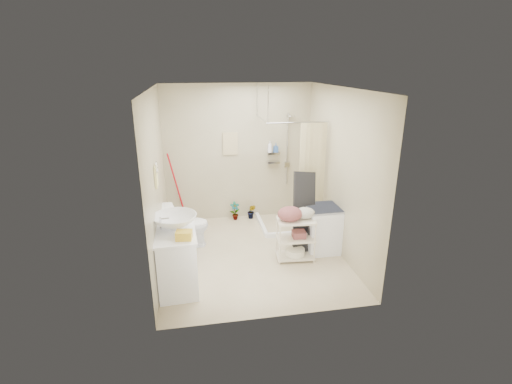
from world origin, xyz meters
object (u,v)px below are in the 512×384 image
(washing_machine, at_px, (322,229))
(laundry_rack, at_px, (296,235))
(toilet, at_px, (186,225))
(vanity, at_px, (177,258))

(washing_machine, distance_m, laundry_rack, 0.54)
(toilet, height_order, washing_machine, washing_machine)
(washing_machine, bearing_deg, toilet, 165.60)
(vanity, height_order, laundry_rack, vanity)
(toilet, relative_size, laundry_rack, 0.93)
(toilet, distance_m, laundry_rack, 1.84)
(vanity, xyz_separation_m, washing_machine, (2.30, 0.65, -0.04))
(vanity, bearing_deg, washing_machine, 12.85)
(toilet, xyz_separation_m, washing_machine, (2.18, -0.53, 0.01))
(vanity, xyz_separation_m, toilet, (0.12, 1.19, -0.05))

